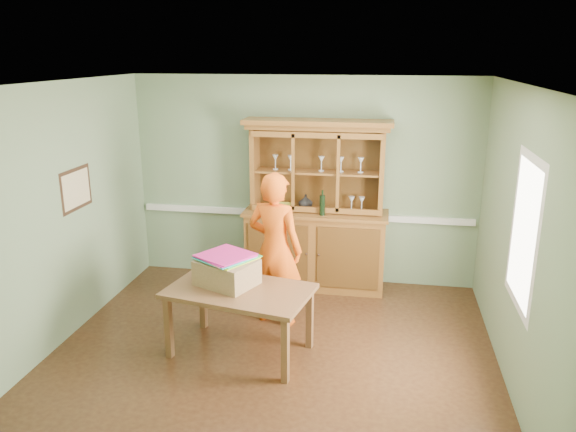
% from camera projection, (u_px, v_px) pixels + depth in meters
% --- Properties ---
extents(floor, '(4.50, 4.50, 0.00)m').
position_uv_depth(floor, '(274.00, 349.00, 5.84)').
color(floor, '#4E3119').
rests_on(floor, ground).
extents(ceiling, '(4.50, 4.50, 0.00)m').
position_uv_depth(ceiling, '(272.00, 83.00, 5.08)').
color(ceiling, white).
rests_on(ceiling, wall_back).
extents(wall_back, '(4.50, 0.00, 4.50)m').
position_uv_depth(wall_back, '(304.00, 181.00, 7.35)').
color(wall_back, gray).
rests_on(wall_back, floor).
extents(wall_left, '(0.00, 4.00, 4.00)m').
position_uv_depth(wall_left, '(62.00, 214.00, 5.83)').
color(wall_left, gray).
rests_on(wall_left, floor).
extents(wall_right, '(0.00, 4.00, 4.00)m').
position_uv_depth(wall_right, '(516.00, 239.00, 5.08)').
color(wall_right, gray).
rests_on(wall_right, floor).
extents(wall_front, '(4.50, 0.00, 4.50)m').
position_uv_depth(wall_front, '(211.00, 318.00, 3.57)').
color(wall_front, gray).
rests_on(wall_front, floor).
extents(chair_rail, '(4.41, 0.05, 0.08)m').
position_uv_depth(chair_rail, '(303.00, 214.00, 7.45)').
color(chair_rail, white).
rests_on(chair_rail, wall_back).
extents(framed_map, '(0.03, 0.60, 0.46)m').
position_uv_depth(framed_map, '(77.00, 189.00, 6.06)').
color(framed_map, '#372316').
rests_on(framed_map, wall_left).
extents(window_panel, '(0.03, 0.96, 1.36)m').
position_uv_depth(window_panel, '(523.00, 233.00, 4.76)').
color(window_panel, white).
rests_on(window_panel, wall_right).
extents(china_hutch, '(1.85, 0.61, 2.17)m').
position_uv_depth(china_hutch, '(316.00, 230.00, 7.24)').
color(china_hutch, brown).
rests_on(china_hutch, floor).
extents(dining_table, '(1.54, 1.10, 0.70)m').
position_uv_depth(dining_table, '(240.00, 296.00, 5.62)').
color(dining_table, brown).
rests_on(dining_table, floor).
extents(cardboard_box, '(0.68, 0.62, 0.26)m').
position_uv_depth(cardboard_box, '(227.00, 272.00, 5.67)').
color(cardboard_box, '#9D7E50').
rests_on(cardboard_box, dining_table).
extents(kite_stack, '(0.65, 0.65, 0.05)m').
position_uv_depth(kite_stack, '(227.00, 256.00, 5.67)').
color(kite_stack, '#E6F71F').
rests_on(kite_stack, cardboard_box).
extents(person, '(0.72, 0.57, 1.75)m').
position_uv_depth(person, '(275.00, 249.00, 6.21)').
color(person, '#F0580F').
rests_on(person, floor).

